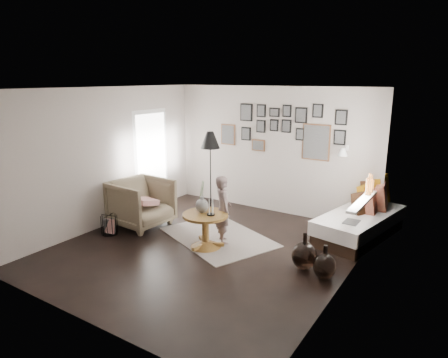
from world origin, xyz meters
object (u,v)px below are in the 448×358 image
Objects in this scene: daybed at (361,219)px; floor_lamp at (210,143)px; magazine_basket at (109,225)px; armchair at (142,203)px; demijohn_large at (304,255)px; vase at (202,203)px; child at (223,210)px; demijohn_small at (324,266)px; pedestal_table at (206,232)px.

floor_lamp reaches higher than daybed.
floor_lamp is 2.54m from magazine_basket.
armchair is 3.29m from demijohn_large.
floor_lamp is at bearing -20.46° from armchair.
child is at bearing 57.80° from vase.
demijohn_small is (3.00, -1.54, -1.28)m from floor_lamp.
floor_lamp reaches higher than demijohn_large.
pedestal_table reaches higher than magazine_basket.
daybed reaches higher than pedestal_table.
vase reaches higher than magazine_basket.
vase is at bearing -179.88° from demijohn_small.
vase is 1.06× the size of demijohn_small.
floor_lamp is 3.60m from demijohn_small.
demijohn_large reaches higher than magazine_basket.
floor_lamp reaches higher than demijohn_small.
vase is 0.54× the size of armchair.
demijohn_large is at bearing 9.84° from magazine_basket.
demijohn_small is (0.35, -0.12, -0.02)m from demijohn_large.
child is (-1.92, -1.57, 0.27)m from daybed.
armchair is 1.74m from child.
child reaches higher than demijohn_large.
armchair reaches higher than demijohn_small.
armchair is at bearing 72.32° from magazine_basket.
armchair reaches higher than pedestal_table.
magazine_basket is at bearing 68.53° from child.
floor_lamp is 3.36× the size of demijohn_small.
demijohn_small is at bearing -18.92° from demijohn_large.
armchair is at bearing 177.62° from demijohn_small.
armchair reaches higher than magazine_basket.
demijohn_small is at bearing 0.69° from pedestal_table.
armchair is at bearing 173.78° from pedestal_table.
daybed is at bearing 6.54° from floor_lamp.
pedestal_table is 0.49m from vase.
vase reaches higher than demijohn_small.
vase is 0.25× the size of daybed.
demijohn_small is at bearing -88.32° from armchair.
magazine_basket is at bearing -112.44° from floor_lamp.
daybed is at bearing 78.29° from demijohn_large.
pedestal_table is at bearing -179.31° from demijohn_small.
vase is 0.96× the size of demijohn_large.
pedestal_table is at bearing 116.08° from child.
child reaches higher than magazine_basket.
armchair is 0.72m from magazine_basket.
floor_lamp reaches higher than child.
daybed is (2.04, 1.91, 0.04)m from pedestal_table.
vase is 1.89m from magazine_basket.
daybed is at bearing -94.79° from child.
demijohn_large is (-0.37, -1.77, -0.10)m from daybed.
daybed is 6.05× the size of magazine_basket.
pedestal_table is 0.44× the size of floor_lamp.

